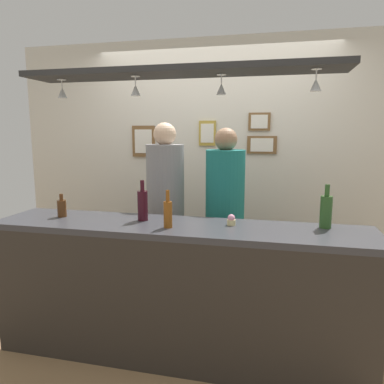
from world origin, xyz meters
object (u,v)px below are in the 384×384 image
at_px(picture_frame_upper_small, 259,122).
at_px(bottle_wine_dark_red, 143,205).
at_px(picture_frame_crest, 207,133).
at_px(bottle_beer_amber_tall, 168,213).
at_px(picture_frame_lower_pair, 262,145).
at_px(bottle_champagne_green, 326,211).
at_px(person_left_grey_shirt, 166,198).
at_px(bottle_beer_brown_stubby, 62,208).
at_px(person_middle_teal_shirt, 225,205).
at_px(picture_frame_caricature, 144,141).
at_px(cupcake, 231,220).

bearing_deg(picture_frame_upper_small, bottle_wine_dark_red, -119.82).
bearing_deg(picture_frame_crest, bottle_beer_amber_tall, -89.53).
relative_size(bottle_wine_dark_red, picture_frame_lower_pair, 1.00).
xyz_separation_m(bottle_champagne_green, picture_frame_crest, (-1.06, 1.26, 0.52)).
relative_size(person_left_grey_shirt, picture_frame_crest, 6.63).
distance_m(person_left_grey_shirt, picture_frame_crest, 0.95).
relative_size(bottle_wine_dark_red, picture_frame_crest, 1.15).
bearing_deg(bottle_beer_brown_stubby, bottle_champagne_green, 3.39).
height_order(person_left_grey_shirt, picture_frame_crest, picture_frame_crest).
bearing_deg(person_left_grey_shirt, person_middle_teal_shirt, 0.00).
distance_m(person_middle_teal_shirt, bottle_beer_brown_stubby, 1.35).
distance_m(person_middle_teal_shirt, bottle_wine_dark_red, 0.83).
bearing_deg(person_left_grey_shirt, picture_frame_upper_small, 41.72).
height_order(bottle_champagne_green, bottle_beer_brown_stubby, bottle_champagne_green).
relative_size(bottle_champagne_green, picture_frame_crest, 1.15).
bearing_deg(person_middle_teal_shirt, bottle_beer_amber_tall, -109.59).
xyz_separation_m(bottle_beer_brown_stubby, picture_frame_caricature, (0.16, 1.37, 0.48)).
relative_size(bottle_champagne_green, cupcake, 3.85).
relative_size(person_middle_teal_shirt, cupcake, 21.47).
relative_size(person_middle_teal_shirt, bottle_beer_amber_tall, 6.44).
distance_m(person_left_grey_shirt, picture_frame_lower_pair, 1.18).
bearing_deg(bottle_beer_amber_tall, bottle_champagne_green, 12.72).
height_order(person_middle_teal_shirt, bottle_champagne_green, person_middle_teal_shirt).
distance_m(picture_frame_lower_pair, picture_frame_upper_small, 0.24).
xyz_separation_m(bottle_wine_dark_red, bottle_beer_brown_stubby, (-0.65, -0.03, -0.05)).
bearing_deg(person_middle_teal_shirt, bottle_beer_brown_stubby, -150.26).
relative_size(bottle_champagne_green, picture_frame_lower_pair, 1.00).
bearing_deg(picture_frame_upper_small, bottle_beer_brown_stubby, -135.89).
bearing_deg(bottle_beer_amber_tall, bottle_beer_brown_stubby, 172.20).
height_order(person_middle_teal_shirt, bottle_beer_brown_stubby, person_middle_teal_shirt).
bearing_deg(picture_frame_caricature, bottle_wine_dark_red, -70.04).
xyz_separation_m(bottle_champagne_green, picture_frame_caricature, (-1.78, 1.26, 0.43)).
relative_size(cupcake, picture_frame_caricature, 0.23).
bearing_deg(bottle_wine_dark_red, person_middle_teal_shirt, 50.52).
bearing_deg(picture_frame_crest, person_left_grey_shirt, -109.63).
bearing_deg(bottle_wine_dark_red, picture_frame_lower_pair, 59.15).
xyz_separation_m(person_left_grey_shirt, bottle_wine_dark_red, (0.02, -0.64, 0.07)).
bearing_deg(person_left_grey_shirt, bottle_wine_dark_red, -88.07).
xyz_separation_m(picture_frame_caricature, picture_frame_lower_pair, (1.29, 0.00, -0.03)).
bearing_deg(bottle_beer_brown_stubby, picture_frame_crest, 57.39).
bearing_deg(person_middle_teal_shirt, picture_frame_lower_pair, 68.57).
bearing_deg(cupcake, picture_frame_caricature, 130.62).
distance_m(person_middle_teal_shirt, picture_frame_lower_pair, 0.91).
xyz_separation_m(person_middle_teal_shirt, cupcake, (0.13, -0.63, 0.02)).
height_order(bottle_beer_amber_tall, picture_frame_lower_pair, picture_frame_lower_pair).
bearing_deg(bottle_champagne_green, bottle_beer_amber_tall, -167.28).
relative_size(bottle_champagne_green, picture_frame_caricature, 0.88).
xyz_separation_m(bottle_wine_dark_red, picture_frame_lower_pair, (0.80, 1.34, 0.40)).
height_order(picture_frame_upper_small, picture_frame_crest, picture_frame_upper_small).
distance_m(person_left_grey_shirt, picture_frame_upper_small, 1.27).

